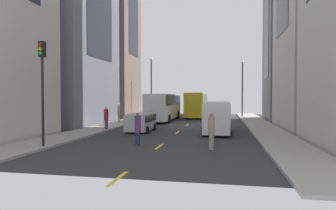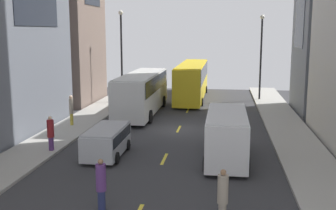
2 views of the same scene
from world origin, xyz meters
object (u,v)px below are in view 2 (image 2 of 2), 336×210
at_px(city_bus_white, 142,90).
at_px(streetcar_yellow, 192,78).
at_px(pedestrian_walking_far, 101,184).
at_px(pedestrian_crossing_mid, 223,196).
at_px(pedestrian_waiting_curb, 51,132).
at_px(car_silver_0, 107,139).
at_px(delivery_van_white, 227,132).
at_px(pedestrian_crossing_near, 71,109).

height_order(city_bus_white, streetcar_yellow, streetcar_yellow).
height_order(pedestrian_walking_far, pedestrian_crossing_mid, pedestrian_crossing_mid).
bearing_deg(pedestrian_waiting_curb, pedestrian_crossing_mid, 174.60).
bearing_deg(pedestrian_crossing_mid, city_bus_white, 74.56).
relative_size(car_silver_0, pedestrian_waiting_curb, 2.10).
bearing_deg(car_silver_0, pedestrian_walking_far, -75.51).
distance_m(city_bus_white, pedestrian_crossing_mid, 20.64).
distance_m(streetcar_yellow, pedestrian_crossing_mid, 28.21).
bearing_deg(pedestrian_crossing_mid, delivery_van_white, 54.35).
bearing_deg(pedestrian_crossing_near, delivery_van_white, 116.11).
bearing_deg(pedestrian_crossing_near, car_silver_0, 90.79).
bearing_deg(city_bus_white, pedestrian_waiting_curb, -103.68).
relative_size(delivery_van_white, pedestrian_walking_far, 3.01).
distance_m(delivery_van_white, pedestrian_crossing_near, 12.68).
xyz_separation_m(pedestrian_walking_far, pedestrian_crossing_near, (-6.25, 13.37, 0.25)).
bearing_deg(delivery_van_white, streetcar_yellow, 99.57).
bearing_deg(pedestrian_crossing_near, pedestrian_walking_far, 81.36).
height_order(pedestrian_crossing_near, pedestrian_crossing_mid, pedestrian_crossing_near).
relative_size(delivery_van_white, pedestrian_crossing_mid, 2.96).
xyz_separation_m(pedestrian_waiting_curb, pedestrian_walking_far, (5.05, -7.04, -0.10)).
bearing_deg(pedestrian_crossing_mid, pedestrian_crossing_near, 93.02).
xyz_separation_m(pedestrian_waiting_curb, pedestrian_crossing_near, (-1.19, 6.33, 0.15)).
height_order(delivery_van_white, car_silver_0, delivery_van_white).
bearing_deg(city_bus_white, pedestrian_walking_far, -83.36).
distance_m(streetcar_yellow, car_silver_0, 20.73).
bearing_deg(pedestrian_walking_far, city_bus_white, 164.97).
bearing_deg(pedestrian_waiting_curb, car_silver_0, -149.94).
distance_m(city_bus_white, pedestrian_crossing_near, 6.82).
xyz_separation_m(city_bus_white, pedestrian_walking_far, (2.19, -18.80, -0.94)).
bearing_deg(pedestrian_walking_far, pedestrian_waiting_curb, -166.00).
bearing_deg(streetcar_yellow, pedestrian_crossing_mid, -83.31).
distance_m(car_silver_0, pedestrian_waiting_curb, 3.30).
distance_m(pedestrian_waiting_curb, pedestrian_crossing_mid, 12.33).
xyz_separation_m(streetcar_yellow, car_silver_0, (-3.05, -20.47, -1.19)).
relative_size(city_bus_white, streetcar_yellow, 0.83).
xyz_separation_m(delivery_van_white, pedestrian_crossing_near, (-10.96, 6.38, -0.19)).
xyz_separation_m(delivery_van_white, car_silver_0, (-6.48, -0.14, -0.58)).
bearing_deg(pedestrian_crossing_mid, streetcar_yellow, 62.12).
distance_m(car_silver_0, pedestrian_crossing_near, 7.92).
relative_size(streetcar_yellow, car_silver_0, 3.30).
bearing_deg(pedestrian_crossing_near, pedestrian_waiting_curb, 67.01).
relative_size(streetcar_yellow, pedestrian_crossing_mid, 6.51).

